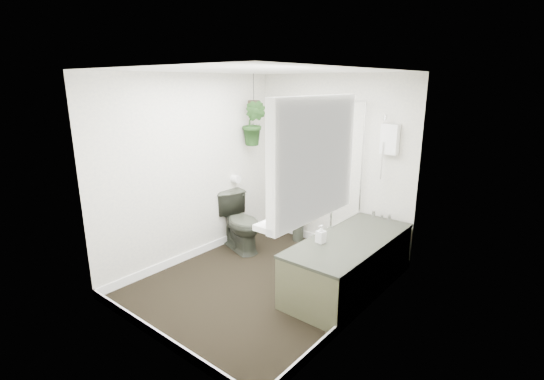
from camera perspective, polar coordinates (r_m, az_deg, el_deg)
The scene contains 22 objects.
floor at distance 4.60m, azimuth -1.22°, elevation -13.24°, with size 2.30×2.80×0.02m, color black.
ceiling at distance 4.04m, azimuth -1.41°, elevation 17.04°, with size 2.30×2.80×0.02m, color white.
wall_back at distance 5.29m, azimuth 8.68°, elevation 3.83°, with size 2.30×0.02×2.30m, color silver.
wall_front at distance 3.28m, azimuth -17.58°, elevation -3.89°, with size 2.30×0.02×2.30m, color silver.
wall_left at distance 4.98m, azimuth -11.51°, elevation 2.98°, with size 0.02×2.80×2.30m, color silver.
wall_right at distance 3.56m, azimuth 13.06°, elevation -2.06°, with size 0.02×2.80×2.30m, color silver.
skirting at distance 4.57m, azimuth -1.22°, elevation -12.58°, with size 2.30×2.80×0.10m, color white.
bathtub at distance 4.43m, azimuth 11.11°, elevation -10.33°, with size 0.72×1.72×0.58m, color #2C3026, non-canonical shape.
bath_screen at distance 4.68m, azimuth 11.05°, elevation 3.85°, with size 0.04×0.72×1.40m, color silver, non-canonical shape.
shower_box at distance 4.81m, azimuth 16.69°, elevation 7.06°, with size 0.20×0.10×0.35m, color white.
oval_mirror at distance 5.42m, azimuth 4.85°, elevation 7.97°, with size 0.46×0.03×0.62m, color beige.
wall_sconce at distance 5.66m, azimuth 1.41°, elevation 7.31°, with size 0.04×0.04×0.22m, color black.
toilet_roll_holder at distance 5.46m, azimuth -5.30°, elevation 1.59°, with size 0.11×0.11×0.11m, color white.
window_recess at distance 2.87m, azimuth 6.13°, elevation 4.45°, with size 0.08×1.00×0.90m, color white.
window_sill at distance 3.02m, azimuth 4.79°, elevation -3.23°, with size 0.18×1.00×0.04m, color white.
window_blinds at distance 2.90m, azimuth 5.38°, elevation 4.57°, with size 0.01×0.86×0.76m, color white.
toilet at distance 5.31m, azimuth -4.61°, elevation -4.62°, with size 0.43×0.75×0.76m, color #2C3026.
pedestal_sink at distance 5.56m, azimuth 3.84°, elevation -3.26°, with size 0.49×0.42×0.84m, color #2C3026, non-canonical shape.
sill_plant at distance 2.98m, azimuth 4.88°, elevation -0.87°, with size 0.20×0.17×0.22m, color black.
hanging_plant at distance 5.42m, azimuth -2.62°, elevation 9.63°, with size 0.33×0.27×0.61m, color black.
soap_bottle at distance 4.12m, azimuth 7.11°, elevation -6.33°, with size 0.09×0.09×0.19m, color black.
hanging_pot at distance 5.40m, azimuth -2.66°, elevation 12.21°, with size 0.16×0.16×0.12m, color #2A2518.
Camera 1 is at (2.63, -3.07, 2.19)m, focal length 26.00 mm.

